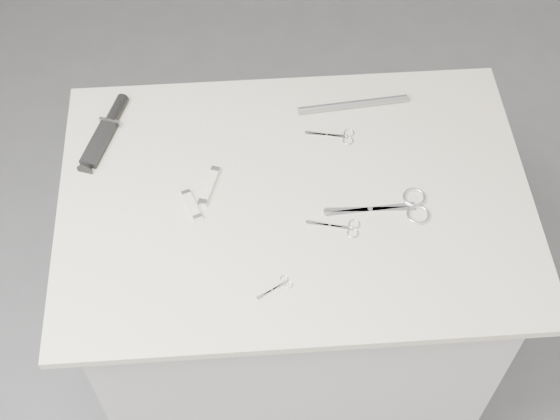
{
  "coord_description": "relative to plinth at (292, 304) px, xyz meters",
  "views": [
    {
      "loc": [
        -0.1,
        -0.98,
        2.24
      ],
      "look_at": [
        -0.03,
        -0.03,
        0.92
      ],
      "focal_mm": 50.0,
      "sensor_mm": 36.0,
      "label": 1
    }
  ],
  "objects": [
    {
      "name": "embroidery_scissors_a",
      "position": [
        0.09,
        -0.09,
        0.47
      ],
      "size": [
        0.11,
        0.05,
        0.0
      ],
      "rotation": [
        0.0,
        0.0,
        -0.24
      ],
      "color": "white",
      "rests_on": "display_board"
    },
    {
      "name": "tiny_scissors",
      "position": [
        -0.05,
        -0.22,
        0.47
      ],
      "size": [
        0.07,
        0.05,
        0.0
      ],
      "rotation": [
        0.0,
        0.0,
        0.52
      ],
      "color": "white",
      "rests_on": "display_board"
    },
    {
      "name": "embroidery_scissors_b",
      "position": [
        0.11,
        0.16,
        0.47
      ],
      "size": [
        0.11,
        0.05,
        0.0
      ],
      "rotation": [
        0.0,
        0.0,
        -0.2
      ],
      "color": "white",
      "rests_on": "display_board"
    },
    {
      "name": "large_shears",
      "position": [
        0.22,
        -0.05,
        0.47
      ],
      "size": [
        0.22,
        0.1,
        0.01
      ],
      "rotation": [
        0.0,
        0.0,
        0.01
      ],
      "color": "white",
      "rests_on": "display_board"
    },
    {
      "name": "plinth",
      "position": [
        0.0,
        0.0,
        0.0
      ],
      "size": [
        0.9,
        0.6,
        0.9
      ],
      "primitive_type": "cube",
      "color": "#BCBCB9",
      "rests_on": "ground"
    },
    {
      "name": "metal_rail",
      "position": [
        0.15,
        0.25,
        0.48
      ],
      "size": [
        0.26,
        0.04,
        0.02
      ],
      "primitive_type": "cylinder",
      "rotation": [
        0.0,
        1.57,
        0.09
      ],
      "color": "#919399",
      "rests_on": "display_board"
    },
    {
      "name": "display_board",
      "position": [
        0.0,
        0.0,
        0.46
      ],
      "size": [
        1.0,
        0.7,
        0.02
      ],
      "primitive_type": "cube",
      "color": "beige",
      "rests_on": "plinth"
    },
    {
      "name": "pocket_knife_a",
      "position": [
        -0.18,
        0.04,
        0.48
      ],
      "size": [
        0.05,
        0.1,
        0.01
      ],
      "rotation": [
        0.0,
        0.0,
        1.25
      ],
      "color": "silver",
      "rests_on": "display_board"
    },
    {
      "name": "pocket_knife_b",
      "position": [
        -0.22,
        -0.01,
        0.47
      ],
      "size": [
        0.04,
        0.08,
        0.01
      ],
      "rotation": [
        0.0,
        0.0,
        1.92
      ],
      "color": "silver",
      "rests_on": "display_board"
    },
    {
      "name": "ground",
      "position": [
        0.0,
        0.0,
        -0.46
      ],
      "size": [
        4.0,
        4.0,
        0.01
      ],
      "primitive_type": "cube",
      "color": "slate",
      "rests_on": "ground"
    },
    {
      "name": "sheathed_knife",
      "position": [
        -0.41,
        0.21,
        0.48
      ],
      "size": [
        0.1,
        0.21,
        0.03
      ],
      "rotation": [
        0.0,
        0.0,
        1.24
      ],
      "color": "black",
      "rests_on": "display_board"
    }
  ]
}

